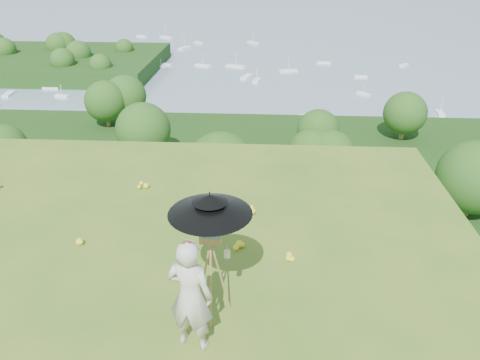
{
  "coord_description": "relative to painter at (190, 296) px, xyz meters",
  "views": [
    {
      "loc": [
        3.08,
        -4.51,
        4.7
      ],
      "look_at": [
        2.64,
        3.0,
        0.93
      ],
      "focal_mm": 35.0,
      "sensor_mm": 36.0,
      "label": 1
    }
  ],
  "objects": [
    {
      "name": "ground",
      "position": [
        -2.19,
        0.0,
        -0.81
      ],
      "size": [
        14.0,
        14.0,
        0.0
      ],
      "primitive_type": "plane",
      "color": "#3E7120",
      "rests_on": "ground"
    },
    {
      "name": "painter_cap",
      "position": [
        0.0,
        0.0,
        0.76
      ],
      "size": [
        0.2,
        0.23,
        0.1
      ],
      "primitive_type": null,
      "rotation": [
        0.0,
        0.0,
        -0.11
      ],
      "color": "pink",
      "rests_on": "painter"
    },
    {
      "name": "painter",
      "position": [
        0.0,
        0.0,
        0.0
      ],
      "size": [
        0.66,
        0.51,
        1.62
      ],
      "primitive_type": "imported",
      "rotation": [
        0.0,
        0.0,
        2.91
      ],
      "color": "beige",
      "rests_on": "ground"
    },
    {
      "name": "forest_slope",
      "position": [
        -2.19,
        35.0,
        -29.81
      ],
      "size": [
        140.0,
        56.0,
        22.0
      ],
      "primitive_type": "cube",
      "color": "#1C3C10",
      "rests_on": "bay_water"
    },
    {
      "name": "peninsula",
      "position": [
        -77.19,
        155.0,
        -29.81
      ],
      "size": [
        90.0,
        60.0,
        12.0
      ],
      "primitive_type": null,
      "color": "#1C3C10",
      "rests_on": "bay_water"
    },
    {
      "name": "moored_boats",
      "position": [
        -14.69,
        161.0,
        -34.46
      ],
      "size": [
        140.0,
        140.0,
        0.7
      ],
      "primitive_type": null,
      "color": "white",
      "rests_on": "bay_water"
    },
    {
      "name": "sun_umbrella",
      "position": [
        0.21,
        0.61,
        0.79
      ],
      "size": [
        1.34,
        1.34,
        0.72
      ],
      "primitive_type": null,
      "rotation": [
        0.0,
        0.0,
        -0.26
      ],
      "color": "black",
      "rests_on": "field_easel"
    },
    {
      "name": "slope_trees",
      "position": [
        -2.19,
        35.0,
        -15.81
      ],
      "size": [
        110.0,
        50.0,
        6.0
      ],
      "primitive_type": null,
      "color": "#295419",
      "rests_on": "forest_slope"
    },
    {
      "name": "field_easel",
      "position": [
        0.2,
        0.58,
        -0.06
      ],
      "size": [
        0.6,
        0.6,
        1.51
      ],
      "primitive_type": null,
      "rotation": [
        0.0,
        0.0,
        -0.05
      ],
      "color": "#9C7441",
      "rests_on": "ground"
    },
    {
      "name": "harbor_town",
      "position": [
        -2.19,
        75.0,
        -30.31
      ],
      "size": [
        110.0,
        22.0,
        5.0
      ],
      "primitive_type": null,
      "color": "silver",
      "rests_on": "shoreline_tier"
    },
    {
      "name": "shoreline_tier",
      "position": [
        -2.19,
        75.0,
        -36.81
      ],
      "size": [
        170.0,
        28.0,
        8.0
      ],
      "primitive_type": "cube",
      "color": "#696254",
      "rests_on": "bay_water"
    },
    {
      "name": "bay_water",
      "position": [
        -2.19,
        240.0,
        -34.81
      ],
      "size": [
        700.0,
        700.0,
        0.0
      ],
      "primitive_type": "plane",
      "color": "#7082A0",
      "rests_on": "ground"
    },
    {
      "name": "wildflowers",
      "position": [
        -2.19,
        0.25,
        -0.75
      ],
      "size": [
        10.0,
        10.5,
        0.12
      ],
      "primitive_type": null,
      "color": "yellow",
      "rests_on": "ground"
    }
  ]
}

